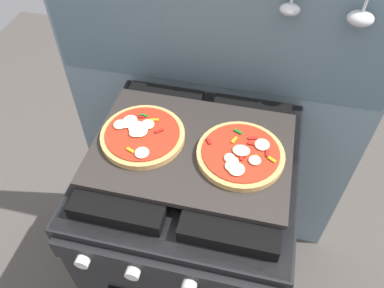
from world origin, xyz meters
name	(u,v)px	position (x,y,z in m)	size (l,w,h in m)	color
ground_plane	(192,281)	(0.00, 0.00, 0.00)	(4.00, 4.00, 0.00)	#4C4742
kitchen_backsplash	(214,102)	(0.00, 0.33, 0.79)	(1.10, 0.09, 1.55)	#7A939E
stove	(192,232)	(0.00, 0.00, 0.45)	(0.60, 0.64, 0.90)	black
baking_tray	(192,148)	(0.00, 0.00, 0.91)	(0.54, 0.38, 0.02)	#2D2826
pizza_left	(142,134)	(-0.14, 0.00, 0.93)	(0.23, 0.23, 0.03)	tan
pizza_right	(241,154)	(0.13, -0.01, 0.93)	(0.23, 0.23, 0.03)	tan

